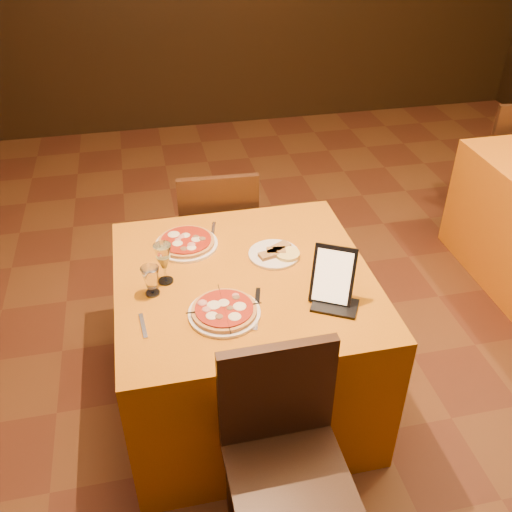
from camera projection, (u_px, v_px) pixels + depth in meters
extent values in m
cube|color=#5E2D19|center=(347.00, 366.00, 3.05)|extent=(6.00, 7.00, 0.01)
cube|color=#BC6A0C|center=(245.00, 339.00, 2.67)|extent=(1.10, 1.10, 0.75)
cylinder|color=white|center=(224.00, 313.00, 2.24)|extent=(0.29, 0.29, 0.01)
cylinder|color=#AD4C23|center=(224.00, 310.00, 2.23)|extent=(0.26, 0.26, 0.02)
cylinder|color=white|center=(186.00, 245.00, 2.64)|extent=(0.29, 0.29, 0.01)
cylinder|color=#AD4C23|center=(186.00, 242.00, 2.63)|extent=(0.26, 0.26, 0.02)
cylinder|color=white|center=(274.00, 254.00, 2.57)|extent=(0.23, 0.23, 0.01)
cylinder|color=olive|center=(274.00, 251.00, 2.57)|extent=(0.14, 0.14, 0.02)
cube|color=black|center=(333.00, 276.00, 2.26)|extent=(0.20, 0.17, 0.23)
cube|color=silver|center=(257.00, 310.00, 2.27)|extent=(0.08, 0.24, 0.01)
cube|color=#B1B1B8|center=(143.00, 326.00, 2.19)|extent=(0.03, 0.15, 0.01)
cube|color=silver|center=(213.00, 230.00, 2.75)|extent=(0.05, 0.14, 0.01)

